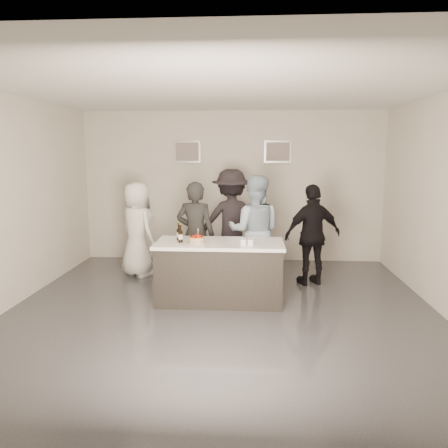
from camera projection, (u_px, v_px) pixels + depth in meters
The scene contains 18 objects.
floor at pixel (222, 311), 6.09m from camera, with size 6.00×6.00×0.00m, color #3D3D42.
ceiling at pixel (221, 88), 5.60m from camera, with size 6.00×6.00×0.00m, color white.
wall_back at pixel (232, 187), 8.80m from camera, with size 6.00×0.04×3.00m, color beige.
wall_front at pixel (189, 258), 2.89m from camera, with size 6.00×0.04×3.00m, color beige.
wall_left at pixel (6, 203), 6.04m from camera, with size 0.04×6.00×3.00m, color beige.
picture_left at pixel (187, 152), 8.71m from camera, with size 0.54×0.04×0.44m, color #B2B2B7.
picture_right at pixel (278, 152), 8.59m from camera, with size 0.54×0.04×0.44m, color #B2B2B7.
bar_counter at pixel (220, 272), 6.42m from camera, with size 1.86×0.86×0.90m, color white.
cake at pixel (197, 240), 6.27m from camera, with size 0.23×0.23×0.08m, color #F65A19.
beer_bottle_a at pixel (179, 232), 6.45m from camera, with size 0.07×0.07×0.26m, color black.
beer_bottle_b at pixel (180, 234), 6.29m from camera, with size 0.07×0.07×0.26m, color black.
tumbler_cluster at pixel (247, 241), 6.19m from camera, with size 0.19×0.19×0.08m, color gold.
candles at pixel (192, 246), 6.04m from camera, with size 0.24×0.08×0.01m, color pink.
person_main_black at pixel (195, 235), 7.09m from camera, with size 0.63×0.41×1.73m, color black.
person_main_blue at pixel (254, 231), 7.15m from camera, with size 0.89×0.69×1.82m, color #97AEC5.
person_guest_left at pixel (137, 229), 7.74m from camera, with size 0.82×0.53×1.68m, color white.
person_guest_right at pixel (313, 235), 7.21m from camera, with size 0.98×0.41×1.68m, color black.
person_guest_back at pixel (231, 221), 8.01m from camera, with size 1.22×0.70×1.89m, color black.
Camera 1 is at (0.42, -5.79, 2.19)m, focal length 35.00 mm.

